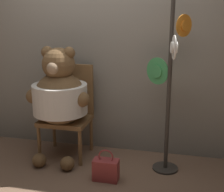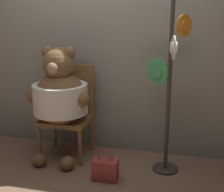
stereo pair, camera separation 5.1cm
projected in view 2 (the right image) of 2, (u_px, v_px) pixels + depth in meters
ground_plane at (82, 172)px, 3.37m from camera, size 14.00×14.00×0.00m
wall_back at (101, 60)px, 3.78m from camera, size 8.00×0.10×2.22m
chair at (69, 108)px, 3.72m from camera, size 0.55×0.48×1.08m
teddy_bear at (60, 95)px, 3.51m from camera, size 0.74×0.66×1.32m
hat_display_rack at (168, 87)px, 3.20m from camera, size 0.44×0.51×1.79m
handbag_on_ground at (105, 169)px, 3.19m from camera, size 0.26×0.14×0.34m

